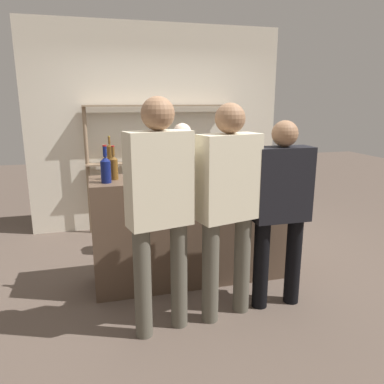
{
  "coord_description": "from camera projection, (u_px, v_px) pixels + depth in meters",
  "views": [
    {
      "loc": [
        -0.93,
        -3.43,
        1.79
      ],
      "look_at": [
        0.0,
        0.0,
        0.92
      ],
      "focal_mm": 35.0,
      "sensor_mm": 36.0,
      "label": 1
    }
  ],
  "objects": [
    {
      "name": "wine_glass",
      "position": [
        152.0,
        167.0,
        3.46
      ],
      "size": [
        0.08,
        0.08,
        0.15
      ],
      "color": "silver",
      "rests_on": "bar_counter"
    },
    {
      "name": "counter_bottle_2",
      "position": [
        114.0,
        167.0,
        3.43
      ],
      "size": [
        0.08,
        0.08,
        0.31
      ],
      "color": "brown",
      "rests_on": "bar_counter"
    },
    {
      "name": "customer_center",
      "position": [
        228.0,
        198.0,
        2.97
      ],
      "size": [
        0.53,
        0.33,
        1.77
      ],
      "rotation": [
        0.0,
        0.0,
        1.82
      ],
      "color": "#575347",
      "rests_on": "ground_plane"
    },
    {
      "name": "ground_plane",
      "position": [
        192.0,
        278.0,
        3.88
      ],
      "size": [
        16.0,
        16.0,
        0.0
      ],
      "primitive_type": "plane",
      "color": "brown"
    },
    {
      "name": "bar_counter",
      "position": [
        192.0,
        228.0,
        3.75
      ],
      "size": [
        1.94,
        0.53,
        1.08
      ],
      "primitive_type": "cube",
      "color": "brown",
      "rests_on": "ground_plane"
    },
    {
      "name": "counter_bottle_1",
      "position": [
        216.0,
        159.0,
        3.67
      ],
      "size": [
        0.08,
        0.08,
        0.38
      ],
      "color": "#0F1956",
      "rests_on": "bar_counter"
    },
    {
      "name": "customer_right",
      "position": [
        281.0,
        203.0,
        3.16
      ],
      "size": [
        0.49,
        0.22,
        1.64
      ],
      "rotation": [
        0.0,
        0.0,
        1.56
      ],
      "color": "black",
      "rests_on": "ground_plane"
    },
    {
      "name": "back_shelf",
      "position": [
        160.0,
        148.0,
        5.19
      ],
      "size": [
        2.03,
        0.18,
        1.73
      ],
      "color": "#897056",
      "rests_on": "ground_plane"
    },
    {
      "name": "counter_bottle_3",
      "position": [
        191.0,
        162.0,
        3.61
      ],
      "size": [
        0.07,
        0.07,
        0.34
      ],
      "color": "black",
      "rests_on": "bar_counter"
    },
    {
      "name": "back_wall",
      "position": [
        158.0,
        128.0,
        5.29
      ],
      "size": [
        3.54,
        0.12,
        2.8
      ],
      "primitive_type": "cube",
      "color": "beige",
      "rests_on": "ground_plane"
    },
    {
      "name": "server_behind_counter",
      "position": [
        183.0,
        179.0,
        4.27
      ],
      "size": [
        0.42,
        0.24,
        1.55
      ],
      "rotation": [
        0.0,
        0.0,
        -1.41
      ],
      "color": "black",
      "rests_on": "ground_plane"
    },
    {
      "name": "counter_bottle_0",
      "position": [
        106.0,
        169.0,
        3.29
      ],
      "size": [
        0.09,
        0.09,
        0.34
      ],
      "color": "#0F1956",
      "rests_on": "bar_counter"
    },
    {
      "name": "customer_left",
      "position": [
        160.0,
        201.0,
        2.75
      ],
      "size": [
        0.51,
        0.31,
        1.82
      ],
      "rotation": [
        0.0,
        0.0,
        1.79
      ],
      "color": "#575347",
      "rests_on": "ground_plane"
    }
  ]
}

